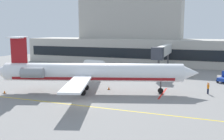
{
  "coord_description": "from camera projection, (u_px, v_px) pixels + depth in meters",
  "views": [
    {
      "loc": [
        16.17,
        -32.21,
        10.4
      ],
      "look_at": [
        -0.45,
        12.52,
        3.0
      ],
      "focal_mm": 42.05,
      "sensor_mm": 36.0,
      "label": 1
    }
  ],
  "objects": [
    {
      "name": "ground",
      "position": [
        84.0,
        104.0,
        37.0
      ],
      "size": [
        120.0,
        120.0,
        0.11
      ],
      "color": "gray"
    },
    {
      "name": "terminal_building",
      "position": [
        143.0,
        40.0,
        81.63
      ],
      "size": [
        77.53,
        15.36,
        20.53
      ],
      "color": "#B7B2A8",
      "rests_on": "ground"
    },
    {
      "name": "jet_bridge_east",
      "position": [
        163.0,
        51.0,
        62.17
      ],
      "size": [
        2.4,
        18.05,
        6.68
      ],
      "color": "silver",
      "rests_on": "ground"
    },
    {
      "name": "regional_jet",
      "position": [
        90.0,
        72.0,
        43.05
      ],
      "size": [
        34.15,
        25.5,
        9.22
      ],
      "color": "white",
      "rests_on": "ground"
    },
    {
      "name": "pushback_tractor",
      "position": [
        181.0,
        72.0,
        58.51
      ],
      "size": [
        3.92,
        2.49,
        1.99
      ],
      "color": "#E5B20C",
      "rests_on": "ground"
    },
    {
      "name": "belt_loader",
      "position": [
        148.0,
        73.0,
        58.03
      ],
      "size": [
        3.25,
        2.61,
        2.08
      ],
      "color": "silver",
      "rests_on": "ground"
    },
    {
      "name": "fuel_tank",
      "position": [
        94.0,
        64.0,
        69.53
      ],
      "size": [
        6.8,
        2.77,
        2.38
      ],
      "color": "white",
      "rests_on": "ground"
    },
    {
      "name": "marshaller",
      "position": [
        208.0,
        88.0,
        42.54
      ],
      "size": [
        0.49,
        0.77,
        1.91
      ],
      "color": "#191E33",
      "rests_on": "ground"
    },
    {
      "name": "safety_cone_alpha",
      "position": [
        109.0,
        88.0,
        45.72
      ],
      "size": [
        0.47,
        0.47,
        0.55
      ],
      "color": "orange",
      "rests_on": "ground"
    },
    {
      "name": "safety_cone_bravo",
      "position": [
        80.0,
        79.0,
        54.04
      ],
      "size": [
        0.47,
        0.47,
        0.55
      ],
      "color": "orange",
      "rests_on": "ground"
    },
    {
      "name": "safety_cone_charlie",
      "position": [
        4.0,
        92.0,
        42.93
      ],
      "size": [
        0.47,
        0.47,
        0.55
      ],
      "color": "orange",
      "rests_on": "ground"
    }
  ]
}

